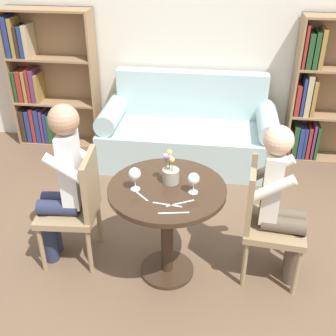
# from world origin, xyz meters

# --- Properties ---
(ground_plane) EXTENTS (16.00, 16.00, 0.00)m
(ground_plane) POSITION_xyz_m (0.00, 0.00, 0.00)
(ground_plane) COLOR brown
(back_wall) EXTENTS (5.20, 0.05, 2.70)m
(back_wall) POSITION_xyz_m (0.00, 2.17, 1.35)
(back_wall) COLOR silver
(back_wall) RESTS_ON ground_plane
(round_table) EXTENTS (0.80, 0.80, 0.76)m
(round_table) POSITION_xyz_m (0.00, 0.00, 0.57)
(round_table) COLOR #382619
(round_table) RESTS_ON ground_plane
(couch) EXTENTS (1.84, 0.80, 0.92)m
(couch) POSITION_xyz_m (0.00, 1.75, 0.31)
(couch) COLOR #A8C1C1
(couch) RESTS_ON ground_plane
(bookshelf_left) EXTENTS (0.96, 0.28, 1.53)m
(bookshelf_left) POSITION_xyz_m (-1.67, 2.01, 0.71)
(bookshelf_left) COLOR #93704C
(bookshelf_left) RESTS_ON ground_plane
(bookshelf_right) EXTENTS (0.96, 0.28, 1.53)m
(bookshelf_right) POSITION_xyz_m (1.40, 2.02, 0.71)
(bookshelf_right) COLOR #93704C
(bookshelf_right) RESTS_ON ground_plane
(chair_left) EXTENTS (0.45, 0.45, 0.90)m
(chair_left) POSITION_xyz_m (-0.68, 0.09, 0.49)
(chair_left) COLOR #937A56
(chair_left) RESTS_ON ground_plane
(chair_right) EXTENTS (0.46, 0.46, 0.90)m
(chair_right) POSITION_xyz_m (0.68, 0.10, 0.49)
(chair_right) COLOR #937A56
(chair_right) RESTS_ON ground_plane
(person_left) EXTENTS (0.43, 0.36, 1.28)m
(person_left) POSITION_xyz_m (-0.77, 0.08, 0.69)
(person_left) COLOR #282D47
(person_left) RESTS_ON ground_plane
(person_right) EXTENTS (0.44, 0.37, 1.20)m
(person_right) POSITION_xyz_m (0.77, 0.09, 0.64)
(person_right) COLOR brown
(person_right) RESTS_ON ground_plane
(wine_glass_left) EXTENTS (0.08, 0.08, 0.16)m
(wine_glass_left) POSITION_xyz_m (-0.21, -0.05, 0.87)
(wine_glass_left) COLOR white
(wine_glass_left) RESTS_ON round_table
(wine_glass_right) EXTENTS (0.08, 0.08, 0.14)m
(wine_glass_right) POSITION_xyz_m (0.18, -0.04, 0.86)
(wine_glass_right) COLOR white
(wine_glass_right) RESTS_ON round_table
(flower_vase) EXTENTS (0.12, 0.12, 0.24)m
(flower_vase) POSITION_xyz_m (0.01, 0.07, 0.83)
(flower_vase) COLOR #9E9384
(flower_vase) RESTS_ON round_table
(knife_left_setting) EXTENTS (0.17, 0.10, 0.00)m
(knife_left_setting) POSITION_xyz_m (0.11, -0.17, 0.76)
(knife_left_setting) COLOR silver
(knife_left_setting) RESTS_ON round_table
(fork_left_setting) EXTENTS (0.14, 0.14, 0.00)m
(fork_left_setting) POSITION_xyz_m (-0.17, -0.11, 0.76)
(fork_left_setting) COLOR silver
(fork_left_setting) RESTS_ON round_table
(knife_right_setting) EXTENTS (0.19, 0.04, 0.00)m
(knife_right_setting) POSITION_xyz_m (0.08, -0.28, 0.76)
(knife_right_setting) COLOR silver
(knife_right_setting) RESTS_ON round_table
(fork_right_setting) EXTENTS (0.19, 0.03, 0.00)m
(fork_right_setting) POSITION_xyz_m (0.03, -0.20, 0.76)
(fork_right_setting) COLOR silver
(fork_right_setting) RESTS_ON round_table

